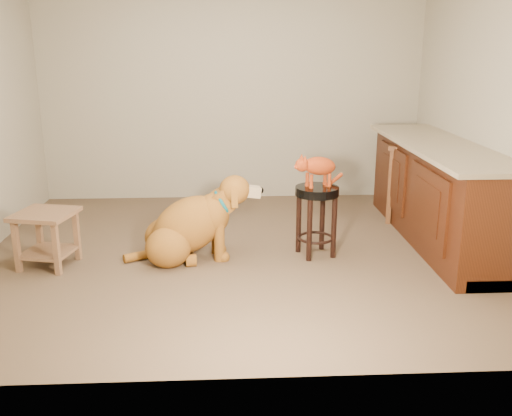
{
  "coord_description": "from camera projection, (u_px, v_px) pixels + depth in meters",
  "views": [
    {
      "loc": [
        -0.07,
        -4.84,
        1.84
      ],
      "look_at": [
        0.18,
        -0.07,
        0.45
      ],
      "focal_mm": 40.0,
      "sensor_mm": 36.0,
      "label": 1
    }
  ],
  "objects": [
    {
      "name": "golden_retriever",
      "position": [
        190.0,
        227.0,
        4.97
      ],
      "size": [
        1.24,
        0.66,
        0.79
      ],
      "rotation": [
        0.0,
        0.0,
        0.14
      ],
      "color": "brown",
      "rests_on": "ground"
    },
    {
      "name": "room_shell",
      "position": [
        234.0,
        63.0,
        4.69
      ],
      "size": [
        4.54,
        4.04,
        2.62
      ],
      "color": "#9F9780",
      "rests_on": "ground"
    },
    {
      "name": "wood_stool",
      "position": [
        409.0,
        181.0,
        6.03
      ],
      "size": [
        0.57,
        0.57,
        0.83
      ],
      "rotation": [
        0.0,
        0.0,
        -0.33
      ],
      "color": "brown",
      "rests_on": "ground"
    },
    {
      "name": "tabby_kitten",
      "position": [
        316.0,
        167.0,
        4.92
      ],
      "size": [
        0.48,
        0.3,
        0.32
      ],
      "rotation": [
        0.0,
        0.0,
        0.29
      ],
      "color": "maroon",
      "rests_on": "padded_stool"
    },
    {
      "name": "cabinet_run",
      "position": [
        439.0,
        195.0,
        5.43
      ],
      "size": [
        0.7,
        2.56,
        0.94
      ],
      "color": "#3E1A0B",
      "rests_on": "ground"
    },
    {
      "name": "padded_stool",
      "position": [
        317.0,
        207.0,
        5.02
      ],
      "size": [
        0.4,
        0.4,
        0.63
      ],
      "rotation": [
        0.0,
        0.0,
        0.29
      ],
      "color": "black",
      "rests_on": "ground"
    },
    {
      "name": "side_table",
      "position": [
        46.0,
        231.0,
        4.81
      ],
      "size": [
        0.55,
        0.55,
        0.48
      ],
      "rotation": [
        0.0,
        0.0,
        -0.22
      ],
      "color": "brown",
      "rests_on": "ground"
    },
    {
      "name": "floor",
      "position": [
        236.0,
        254.0,
        5.16
      ],
      "size": [
        4.5,
        4.0,
        0.01
      ],
      "primitive_type": "cube",
      "color": "brown",
      "rests_on": "ground"
    }
  ]
}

